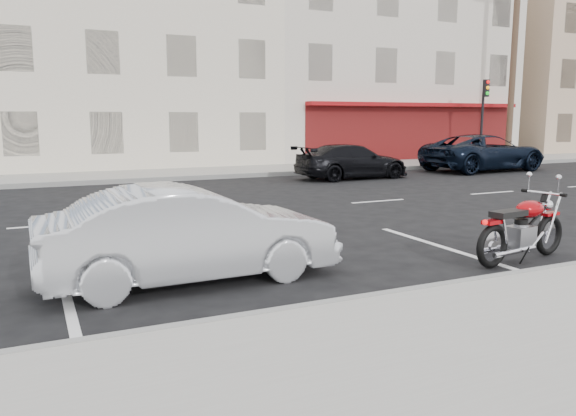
% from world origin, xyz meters
% --- Properties ---
extents(ground, '(120.00, 120.00, 0.00)m').
position_xyz_m(ground, '(0.00, 0.00, 0.00)').
color(ground, black).
rests_on(ground, ground).
extents(sidewalk_near, '(80.00, 3.40, 0.15)m').
position_xyz_m(sidewalk_near, '(-5.00, -8.70, 0.07)').
color(sidewalk_near, gray).
rests_on(sidewalk_near, ground).
extents(sidewalk_far, '(80.00, 3.40, 0.15)m').
position_xyz_m(sidewalk_far, '(-5.00, 8.70, 0.07)').
color(sidewalk_far, gray).
rests_on(sidewalk_far, ground).
extents(curb_near, '(80.00, 0.12, 0.16)m').
position_xyz_m(curb_near, '(-5.00, -7.00, 0.08)').
color(curb_near, gray).
rests_on(curb_near, ground).
extents(curb_far, '(80.00, 0.12, 0.16)m').
position_xyz_m(curb_far, '(-5.00, 7.00, 0.08)').
color(curb_far, gray).
rests_on(curb_far, ground).
extents(bldg_cream, '(12.00, 12.00, 11.50)m').
position_xyz_m(bldg_cream, '(-2.00, 16.30, 5.75)').
color(bldg_cream, beige).
rests_on(bldg_cream, ground).
extents(bldg_corner, '(14.00, 12.00, 12.50)m').
position_xyz_m(bldg_corner, '(11.00, 16.30, 6.25)').
color(bldg_corner, beige).
rests_on(bldg_corner, ground).
extents(bldg_far_east, '(12.00, 12.00, 11.00)m').
position_xyz_m(bldg_far_east, '(26.00, 16.30, 5.50)').
color(bldg_far_east, tan).
rests_on(bldg_far_east, ground).
extents(utility_pole, '(1.80, 0.30, 9.00)m').
position_xyz_m(utility_pole, '(15.50, 8.60, 4.74)').
color(utility_pole, '#422D1E').
rests_on(utility_pole, sidewalk_far).
extents(traffic_light, '(0.26, 0.30, 3.80)m').
position_xyz_m(traffic_light, '(13.50, 8.33, 2.56)').
color(traffic_light, black).
rests_on(traffic_light, sidewalk_far).
extents(fire_hydrant, '(0.20, 0.20, 0.72)m').
position_xyz_m(fire_hydrant, '(12.00, 8.50, 0.53)').
color(fire_hydrant, beige).
rests_on(fire_hydrant, sidewalk_far).
extents(motorcycle, '(2.07, 0.72, 1.04)m').
position_xyz_m(motorcycle, '(1.19, -6.06, 0.48)').
color(motorcycle, black).
rests_on(motorcycle, ground).
extents(sedan_silver, '(3.96, 1.43, 1.30)m').
position_xyz_m(sedan_silver, '(-4.42, -5.07, 0.65)').
color(sedan_silver, '#B8BBC0').
rests_on(sedan_silver, ground).
extents(suv_far, '(5.53, 2.77, 1.50)m').
position_xyz_m(suv_far, '(10.78, 5.35, 0.75)').
color(suv_far, black).
rests_on(suv_far, ground).
extents(car_far, '(4.31, 1.86, 1.24)m').
position_xyz_m(car_far, '(4.29, 5.09, 0.62)').
color(car_far, black).
rests_on(car_far, ground).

